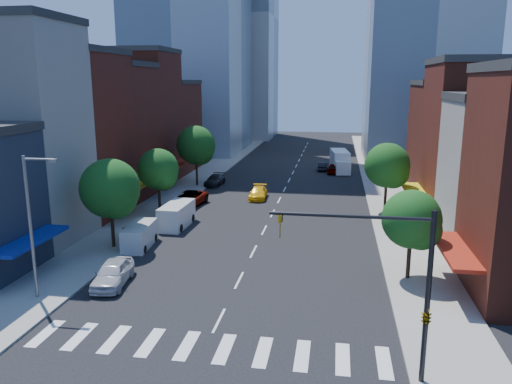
% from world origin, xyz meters
% --- Properties ---
extents(ground, '(220.00, 220.00, 0.00)m').
position_xyz_m(ground, '(0.00, 0.00, 0.00)').
color(ground, black).
rests_on(ground, ground).
extents(sidewalk_left, '(5.00, 120.00, 0.15)m').
position_xyz_m(sidewalk_left, '(-12.50, 40.00, 0.07)').
color(sidewalk_left, gray).
rests_on(sidewalk_left, ground).
extents(sidewalk_right, '(5.00, 120.00, 0.15)m').
position_xyz_m(sidewalk_right, '(12.50, 40.00, 0.07)').
color(sidewalk_right, gray).
rests_on(sidewalk_right, ground).
extents(crosswalk, '(19.00, 3.00, 0.01)m').
position_xyz_m(crosswalk, '(0.00, -3.00, 0.01)').
color(crosswalk, silver).
rests_on(crosswalk, ground).
extents(bldg_left_1, '(12.00, 8.00, 18.00)m').
position_xyz_m(bldg_left_1, '(-21.00, 12.00, 9.00)').
color(bldg_left_1, beige).
rests_on(bldg_left_1, ground).
extents(bldg_left_2, '(12.00, 9.00, 16.00)m').
position_xyz_m(bldg_left_2, '(-21.00, 20.50, 8.00)').
color(bldg_left_2, '#582014').
rests_on(bldg_left_2, ground).
extents(bldg_left_3, '(12.00, 8.00, 15.00)m').
position_xyz_m(bldg_left_3, '(-21.00, 29.00, 7.50)').
color(bldg_left_3, '#541F15').
rests_on(bldg_left_3, ground).
extents(bldg_left_4, '(12.00, 9.00, 17.00)m').
position_xyz_m(bldg_left_4, '(-21.00, 37.50, 8.50)').
color(bldg_left_4, '#582014').
rests_on(bldg_left_4, ground).
extents(bldg_left_5, '(12.00, 10.00, 13.00)m').
position_xyz_m(bldg_left_5, '(-21.00, 47.00, 6.50)').
color(bldg_left_5, '#541F15').
rests_on(bldg_left_5, ground).
extents(bldg_right_2, '(12.00, 10.00, 15.00)m').
position_xyz_m(bldg_right_2, '(21.00, 24.00, 7.50)').
color(bldg_right_2, '#582014').
rests_on(bldg_right_2, ground).
extents(bldg_right_3, '(12.00, 10.00, 13.00)m').
position_xyz_m(bldg_right_3, '(21.00, 34.00, 6.50)').
color(bldg_right_3, '#541F15').
rests_on(bldg_right_3, ground).
extents(tower_far_w, '(18.00, 18.00, 56.00)m').
position_xyz_m(tower_far_w, '(-18.00, 95.00, 28.00)').
color(tower_far_w, '#9EA5AD').
rests_on(tower_far_w, ground).
extents(traffic_signal, '(7.24, 2.24, 8.00)m').
position_xyz_m(traffic_signal, '(9.94, -4.50, 4.16)').
color(traffic_signal, black).
rests_on(traffic_signal, sidewalk_right).
extents(streetlight, '(2.25, 0.25, 9.00)m').
position_xyz_m(streetlight, '(-11.81, 1.00, 5.28)').
color(streetlight, slate).
rests_on(streetlight, sidewalk_left).
extents(tree_left_near, '(4.80, 4.80, 7.30)m').
position_xyz_m(tree_left_near, '(-11.35, 10.92, 4.87)').
color(tree_left_near, black).
rests_on(tree_left_near, sidewalk_left).
extents(tree_left_mid, '(4.20, 4.20, 6.65)m').
position_xyz_m(tree_left_mid, '(-11.35, 21.92, 4.53)').
color(tree_left_mid, black).
rests_on(tree_left_mid, sidewalk_left).
extents(tree_left_far, '(5.00, 5.00, 7.75)m').
position_xyz_m(tree_left_far, '(-11.35, 35.92, 5.20)').
color(tree_left_far, black).
rests_on(tree_left_far, sidewalk_left).
extents(tree_right_near, '(4.00, 4.00, 6.20)m').
position_xyz_m(tree_right_near, '(11.65, 7.92, 4.19)').
color(tree_right_near, black).
rests_on(tree_right_near, sidewalk_right).
extents(tree_right_far, '(4.60, 4.60, 7.20)m').
position_xyz_m(tree_right_far, '(11.65, 25.92, 4.86)').
color(tree_right_far, black).
rests_on(tree_right_far, sidewalk_right).
extents(parked_car_front, '(2.51, 5.03, 1.64)m').
position_xyz_m(parked_car_front, '(-8.26, 3.91, 0.82)').
color(parked_car_front, silver).
rests_on(parked_car_front, ground).
extents(parked_car_second, '(1.67, 4.27, 1.39)m').
position_xyz_m(parked_car_second, '(-9.48, 20.77, 0.69)').
color(parked_car_second, black).
rests_on(parked_car_second, ground).
extents(parked_car_third, '(3.41, 6.13, 1.62)m').
position_xyz_m(parked_car_third, '(-9.50, 25.59, 0.81)').
color(parked_car_third, '#999999').
rests_on(parked_car_third, ground).
extents(parked_car_rear, '(2.20, 4.85, 1.38)m').
position_xyz_m(parked_car_rear, '(-9.35, 37.05, 0.69)').
color(parked_car_rear, black).
rests_on(parked_car_rear, ground).
extents(cargo_van_near, '(2.16, 4.66, 1.93)m').
position_xyz_m(cargo_van_near, '(-9.49, 11.57, 0.95)').
color(cargo_van_near, silver).
rests_on(cargo_van_near, ground).
extents(cargo_van_far, '(2.24, 5.22, 2.20)m').
position_xyz_m(cargo_van_far, '(-8.35, 17.80, 1.09)').
color(cargo_van_far, white).
rests_on(cargo_van_far, ground).
extents(taxi, '(2.15, 4.79, 1.37)m').
position_xyz_m(taxi, '(-2.53, 30.40, 0.68)').
color(taxi, yellow).
rests_on(taxi, ground).
extents(traffic_car_oncoming, '(1.44, 3.94, 1.29)m').
position_xyz_m(traffic_car_oncoming, '(4.35, 50.66, 0.64)').
color(traffic_car_oncoming, black).
rests_on(traffic_car_oncoming, ground).
extents(traffic_car_far, '(1.96, 4.38, 1.46)m').
position_xyz_m(traffic_car_far, '(6.06, 48.33, 0.73)').
color(traffic_car_far, '#999999').
rests_on(traffic_car_far, ground).
extents(box_truck, '(3.22, 7.96, 3.11)m').
position_xyz_m(box_truck, '(6.94, 50.23, 1.47)').
color(box_truck, white).
rests_on(box_truck, ground).
extents(pedestrian_far, '(0.76, 0.91, 1.68)m').
position_xyz_m(pedestrian_far, '(-10.50, 10.99, 0.99)').
color(pedestrian_far, '#999999').
rests_on(pedestrian_far, sidewalk_left).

